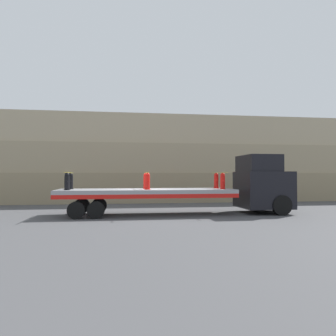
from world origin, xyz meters
The scene contains 13 objects.
ground_plane centered at (0.00, 0.00, 0.00)m, with size 120.00×120.00×0.00m, color #474749.
rock_cliff centered at (0.00, 8.46, 3.31)m, with size 60.00×3.30×6.62m.
truck_cab centered at (6.36, 0.00, 1.55)m, with size 2.50×2.74×3.11m.
flatbed_trailer centered at (-0.42, 0.00, 1.09)m, with size 8.94×2.69×1.32m.
fire_hydrant_black_near_0 centered at (-3.87, -0.57, 1.73)m, with size 0.30×0.45×0.84m.
fire_hydrant_black_far_0 centered at (-3.87, 0.57, 1.73)m, with size 0.30×0.45×0.84m.
fire_hydrant_red_near_1 centered at (0.00, -0.57, 1.73)m, with size 0.30×0.45×0.84m.
fire_hydrant_red_far_1 centered at (0.00, 0.57, 1.73)m, with size 0.30×0.45×0.84m.
fire_hydrant_red_near_2 centered at (3.87, -0.57, 1.73)m, with size 0.30×0.45×0.84m.
fire_hydrant_red_far_2 centered at (3.87, 0.57, 1.73)m, with size 0.30×0.45×0.84m.
cargo_strap_rear centered at (-3.87, 0.00, 2.16)m, with size 0.05×2.80×0.01m.
cargo_strap_middle centered at (0.00, 0.00, 2.16)m, with size 0.05×2.80×0.01m.
cargo_strap_front centered at (3.87, 0.00, 2.16)m, with size 0.05×2.80×0.01m.
Camera 1 is at (-1.31, -16.81, 2.02)m, focal length 35.00 mm.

